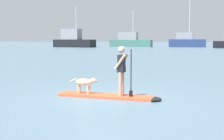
{
  "coord_description": "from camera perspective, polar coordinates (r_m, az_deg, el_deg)",
  "views": [
    {
      "loc": [
        2.8,
        -11.04,
        2.12
      ],
      "look_at": [
        0.0,
        1.0,
        0.9
      ],
      "focal_mm": 51.41,
      "sensor_mm": 36.0,
      "label": 1
    }
  ],
  "objects": [
    {
      "name": "moored_boat_far_port",
      "position": [
        79.5,
        -6.87,
        5.25
      ],
      "size": [
        10.63,
        5.01,
        10.01
      ],
      "color": "black",
      "rests_on": "ground_plane"
    },
    {
      "name": "dog",
      "position": [
        11.8,
        -4.84,
        -2.26
      ],
      "size": [
        1.1,
        0.28,
        0.59
      ],
      "color": "#CCB78C",
      "rests_on": "paddleboard"
    },
    {
      "name": "moored_boat_far_starboard",
      "position": [
        82.05,
        3.25,
        5.12
      ],
      "size": [
        10.78,
        3.75,
        9.11
      ],
      "color": "#3F7266",
      "rests_on": "ground_plane"
    },
    {
      "name": "moored_boat_outer",
      "position": [
        81.72,
        13.14,
        4.98
      ],
      "size": [
        8.99,
        3.32,
        12.45
      ],
      "color": "navy",
      "rests_on": "ground_plane"
    },
    {
      "name": "ground_plane",
      "position": [
        11.58,
        -1.12,
        -4.91
      ],
      "size": [
        400.0,
        400.0,
        0.0
      ],
      "primitive_type": "plane",
      "color": "slate"
    },
    {
      "name": "paddleboard",
      "position": [
        11.5,
        -0.04,
        -4.73
      ],
      "size": [
        3.8,
        1.07,
        0.1
      ],
      "color": "#E55933",
      "rests_on": "ground_plane"
    },
    {
      "name": "person_paddler",
      "position": [
        11.24,
        1.77,
        0.46
      ],
      "size": [
        0.63,
        0.51,
        1.74
      ],
      "color": "tan",
      "rests_on": "paddleboard"
    }
  ]
}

